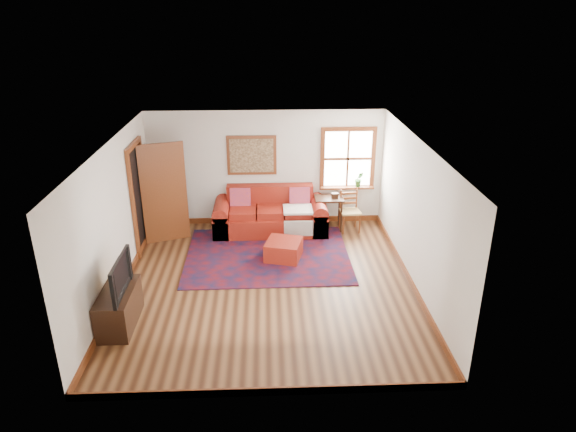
{
  "coord_description": "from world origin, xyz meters",
  "views": [
    {
      "loc": [
        0.02,
        -7.8,
        4.55
      ],
      "look_at": [
        0.38,
        0.6,
        1.03
      ],
      "focal_mm": 32.0,
      "sensor_mm": 36.0,
      "label": 1
    }
  ],
  "objects_px": {
    "red_leather_sofa": "(271,217)",
    "side_table": "(329,203)",
    "ladder_back_chair": "(350,209)",
    "media_cabinet": "(119,308)",
    "red_ottoman": "(284,250)"
  },
  "relations": [
    {
      "from": "ladder_back_chair",
      "to": "media_cabinet",
      "type": "distance_m",
      "value": 5.24
    },
    {
      "from": "red_leather_sofa",
      "to": "media_cabinet",
      "type": "distance_m",
      "value": 4.11
    },
    {
      "from": "red_leather_sofa",
      "to": "side_table",
      "type": "bearing_deg",
      "value": 1.18
    },
    {
      "from": "side_table",
      "to": "ladder_back_chair",
      "type": "bearing_deg",
      "value": -7.25
    },
    {
      "from": "red_ottoman",
      "to": "media_cabinet",
      "type": "bearing_deg",
      "value": -126.23
    },
    {
      "from": "red_ottoman",
      "to": "media_cabinet",
      "type": "relative_size",
      "value": 0.61
    },
    {
      "from": "red_leather_sofa",
      "to": "side_table",
      "type": "distance_m",
      "value": 1.28
    },
    {
      "from": "red_ottoman",
      "to": "ladder_back_chair",
      "type": "xyz_separation_m",
      "value": [
        1.45,
        1.29,
        0.29
      ]
    },
    {
      "from": "ladder_back_chair",
      "to": "red_leather_sofa",
      "type": "bearing_deg",
      "value": 178.97
    },
    {
      "from": "media_cabinet",
      "to": "ladder_back_chair",
      "type": "bearing_deg",
      "value": 39.97
    },
    {
      "from": "side_table",
      "to": "media_cabinet",
      "type": "height_order",
      "value": "side_table"
    },
    {
      "from": "red_leather_sofa",
      "to": "side_table",
      "type": "xyz_separation_m",
      "value": [
        1.25,
        0.03,
        0.29
      ]
    },
    {
      "from": "red_leather_sofa",
      "to": "ladder_back_chair",
      "type": "relative_size",
      "value": 2.71
    },
    {
      "from": "red_leather_sofa",
      "to": "media_cabinet",
      "type": "relative_size",
      "value": 2.26
    },
    {
      "from": "red_ottoman",
      "to": "side_table",
      "type": "bearing_deg",
      "value": 67.87
    }
  ]
}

